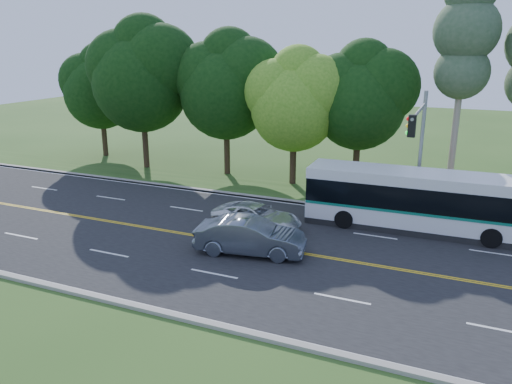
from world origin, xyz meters
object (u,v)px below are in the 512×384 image
at_px(transit_bus, 422,202).
at_px(sedan, 250,236).
at_px(traffic_signal, 418,141).
at_px(suv, 257,217).

distance_m(transit_bus, sedan, 9.32).
relative_size(traffic_signal, sedan, 1.38).
distance_m(traffic_signal, sedan, 9.81).
xyz_separation_m(traffic_signal, transit_bus, (0.48, -0.13, -3.13)).
distance_m(sedan, suv, 3.09).
bearing_deg(traffic_signal, sedan, -135.67).
bearing_deg(suv, sedan, -155.01).
relative_size(transit_bus, suv, 2.47).
relative_size(traffic_signal, suv, 1.47).
bearing_deg(suv, transit_bus, -59.95).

